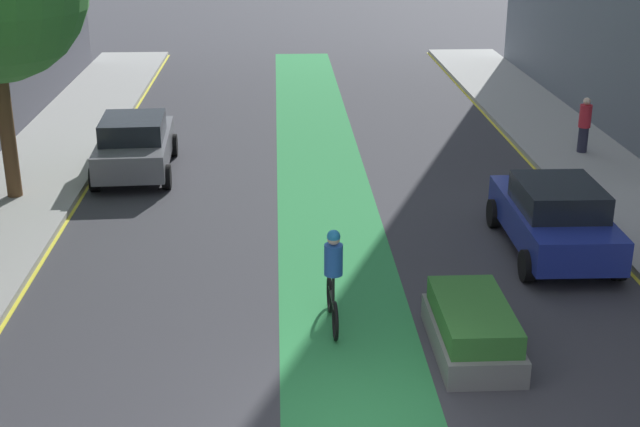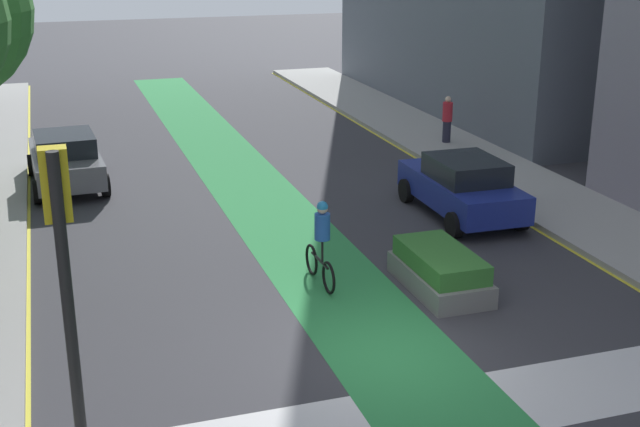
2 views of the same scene
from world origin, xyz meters
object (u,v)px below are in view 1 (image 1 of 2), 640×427
(median_planter, at_px, (472,329))
(pedestrian_sidewalk_right_a, at_px, (584,125))
(cyclist_in_lane, at_px, (333,277))
(car_grey_left_far, at_px, (135,144))
(car_blue_right_far, at_px, (554,216))

(median_planter, bearing_deg, pedestrian_sidewalk_right_a, 63.24)
(cyclist_in_lane, height_order, pedestrian_sidewalk_right_a, cyclist_in_lane)
(car_grey_left_far, relative_size, median_planter, 1.68)
(median_planter, bearing_deg, car_grey_left_far, 124.85)
(cyclist_in_lane, relative_size, pedestrian_sidewalk_right_a, 1.18)
(pedestrian_sidewalk_right_a, bearing_deg, median_planter, -116.76)
(car_grey_left_far, relative_size, pedestrian_sidewalk_right_a, 2.72)
(car_blue_right_far, distance_m, cyclist_in_lane, 5.77)
(car_grey_left_far, bearing_deg, cyclist_in_lane, -62.51)
(car_blue_right_far, distance_m, median_planter, 4.85)
(cyclist_in_lane, relative_size, median_planter, 0.73)
(car_grey_left_far, xyz_separation_m, cyclist_in_lane, (4.73, -9.09, 0.17))
(pedestrian_sidewalk_right_a, xyz_separation_m, median_planter, (-5.51, -10.92, -0.54))
(car_blue_right_far, relative_size, car_grey_left_far, 0.99)
(car_blue_right_far, height_order, pedestrian_sidewalk_right_a, pedestrian_sidewalk_right_a)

